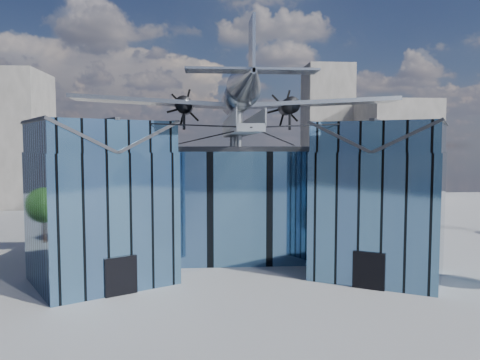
{
  "coord_description": "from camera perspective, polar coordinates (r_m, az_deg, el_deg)",
  "views": [
    {
      "loc": [
        -2.91,
        -35.64,
        9.98
      ],
      "look_at": [
        0.0,
        2.0,
        7.2
      ],
      "focal_mm": 35.0,
      "sensor_mm": 36.0,
      "label": 1
    }
  ],
  "objects": [
    {
      "name": "museum",
      "position": [
        41.8,
        -0.4,
        -1.89
      ],
      "size": [
        32.88,
        24.5,
        17.6
      ],
      "color": "teal",
      "rests_on": "ground"
    },
    {
      "name": "ground_plane",
      "position": [
        37.13,
        0.24,
        -11.38
      ],
      "size": [
        120.0,
        120.0,
        0.0
      ],
      "primitive_type": "plane",
      "color": "gray"
    },
    {
      "name": "bg_towers",
      "position": [
        86.24,
        -1.52,
        4.23
      ],
      "size": [
        77.0,
        24.5,
        26.0
      ],
      "color": "gray",
      "rests_on": "ground"
    }
  ]
}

